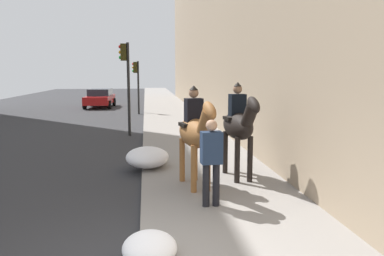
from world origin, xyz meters
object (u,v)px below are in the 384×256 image
object	(u,v)px
mounted_horse_near	(195,131)
mounted_horse_far	(239,125)
car_near_lane	(100,98)
traffic_light_far_curb	(137,79)
pedestrian_greeting	(211,157)
traffic_light_near_curb	(126,74)

from	to	relation	value
mounted_horse_near	mounted_horse_far	size ratio (longest dim) A/B	0.98
mounted_horse_far	car_near_lane	xyz separation A→B (m)	(21.34, 5.75, -0.69)
car_near_lane	traffic_light_far_curb	world-z (taller)	traffic_light_far_curb
pedestrian_greeting	traffic_light_far_curb	size ratio (longest dim) A/B	0.50
car_near_lane	mounted_horse_near	bearing A→B (deg)	14.53
mounted_horse_near	traffic_light_near_curb	distance (m)	8.41
mounted_horse_far	car_near_lane	world-z (taller)	mounted_horse_far
mounted_horse_near	traffic_light_near_curb	xyz separation A→B (m)	(8.10, 1.89, 1.24)
mounted_horse_near	mounted_horse_far	xyz separation A→B (m)	(0.60, -1.14, 0.05)
traffic_light_near_curb	traffic_light_far_curb	size ratio (longest dim) A/B	1.15
traffic_light_near_curb	traffic_light_far_curb	distance (m)	8.59
pedestrian_greeting	traffic_light_near_curb	xyz separation A→B (m)	(9.40, 2.03, 1.54)
traffic_light_near_curb	mounted_horse_near	bearing A→B (deg)	-166.86
car_near_lane	traffic_light_near_curb	distance (m)	14.23
mounted_horse_near	traffic_light_near_curb	bearing A→B (deg)	-177.55
traffic_light_near_curb	car_near_lane	bearing A→B (deg)	11.14
mounted_horse_far	pedestrian_greeting	size ratio (longest dim) A/B	1.38
mounted_horse_near	pedestrian_greeting	size ratio (longest dim) A/B	1.35
mounted_horse_near	traffic_light_far_curb	bearing A→B (deg)	174.93
pedestrian_greeting	mounted_horse_far	bearing A→B (deg)	-31.97
mounted_horse_far	traffic_light_far_curb	xyz separation A→B (m)	(16.08, 2.78, 0.86)
car_near_lane	traffic_light_far_curb	bearing A→B (deg)	32.10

